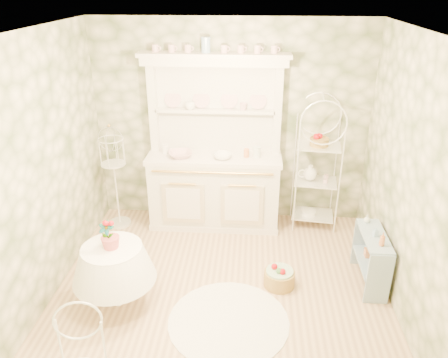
# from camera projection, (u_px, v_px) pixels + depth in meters

# --- Properties ---
(floor) EXTENTS (3.60, 3.60, 0.00)m
(floor) POSITION_uv_depth(u_px,v_px,m) (221.00, 295.00, 4.71)
(floor) COLOR #CFAD84
(floor) RESTS_ON ground
(ceiling) EXTENTS (3.60, 3.60, 0.00)m
(ceiling) POSITION_uv_depth(u_px,v_px,m) (220.00, 33.00, 3.58)
(ceiling) COLOR white
(ceiling) RESTS_ON floor
(wall_left) EXTENTS (3.60, 3.60, 0.00)m
(wall_left) POSITION_uv_depth(u_px,v_px,m) (37.00, 176.00, 4.26)
(wall_left) COLOR beige
(wall_left) RESTS_ON floor
(wall_right) EXTENTS (3.60, 3.60, 0.00)m
(wall_right) POSITION_uv_depth(u_px,v_px,m) (414.00, 188.00, 4.03)
(wall_right) COLOR beige
(wall_right) RESTS_ON floor
(wall_back) EXTENTS (3.60, 3.60, 0.00)m
(wall_back) POSITION_uv_depth(u_px,v_px,m) (231.00, 124.00, 5.77)
(wall_back) COLOR beige
(wall_back) RESTS_ON floor
(wall_front) EXTENTS (3.60, 3.60, 0.00)m
(wall_front) POSITION_uv_depth(u_px,v_px,m) (196.00, 315.00, 2.51)
(wall_front) COLOR beige
(wall_front) RESTS_ON floor
(kitchen_dresser) EXTENTS (1.87, 0.61, 2.29)m
(kitchen_dresser) POSITION_uv_depth(u_px,v_px,m) (214.00, 146.00, 5.62)
(kitchen_dresser) COLOR white
(kitchen_dresser) RESTS_ON floor
(bakers_rack) EXTENTS (0.61, 0.47, 1.82)m
(bakers_rack) POSITION_uv_depth(u_px,v_px,m) (317.00, 163.00, 5.69)
(bakers_rack) COLOR white
(bakers_rack) RESTS_ON floor
(side_shelf) EXTENTS (0.31, 0.70, 0.58)m
(side_shelf) POSITION_uv_depth(u_px,v_px,m) (371.00, 260.00, 4.79)
(side_shelf) COLOR #8FAAC0
(side_shelf) RESTS_ON floor
(round_table) EXTENTS (0.77, 0.77, 0.68)m
(round_table) POSITION_uv_depth(u_px,v_px,m) (115.00, 278.00, 4.43)
(round_table) COLOR white
(round_table) RESTS_ON floor
(birdcage_stand) EXTENTS (0.36, 0.36, 1.40)m
(birdcage_stand) POSITION_uv_depth(u_px,v_px,m) (115.00, 179.00, 5.77)
(birdcage_stand) COLOR white
(birdcage_stand) RESTS_ON floor
(floor_basket) EXTENTS (0.30, 0.30, 0.19)m
(floor_basket) POSITION_uv_depth(u_px,v_px,m) (279.00, 278.00, 4.82)
(floor_basket) COLOR #A78440
(floor_basket) RESTS_ON floor
(lace_rug) EXTENTS (1.59, 1.59, 0.01)m
(lace_rug) POSITION_uv_depth(u_px,v_px,m) (229.00, 321.00, 4.34)
(lace_rug) COLOR white
(lace_rug) RESTS_ON floor
(bowl_floral) EXTENTS (0.38, 0.38, 0.07)m
(bowl_floral) POSITION_uv_depth(u_px,v_px,m) (180.00, 156.00, 5.63)
(bowl_floral) COLOR white
(bowl_floral) RESTS_ON kitchen_dresser
(bowl_white) EXTENTS (0.31, 0.31, 0.07)m
(bowl_white) POSITION_uv_depth(u_px,v_px,m) (223.00, 158.00, 5.57)
(bowl_white) COLOR white
(bowl_white) RESTS_ON kitchen_dresser
(cup_left) EXTENTS (0.16, 0.16, 0.10)m
(cup_left) POSITION_uv_depth(u_px,v_px,m) (190.00, 107.00, 5.56)
(cup_left) COLOR white
(cup_left) RESTS_ON kitchen_dresser
(cup_right) EXTENTS (0.10, 0.10, 0.09)m
(cup_right) POSITION_uv_depth(u_px,v_px,m) (243.00, 108.00, 5.54)
(cup_right) COLOR white
(cup_right) RESTS_ON kitchen_dresser
(potted_geranium) EXTENTS (0.16, 0.12, 0.29)m
(potted_geranium) POSITION_uv_depth(u_px,v_px,m) (107.00, 236.00, 4.20)
(potted_geranium) COLOR #3F7238
(potted_geranium) RESTS_ON round_table
(bottle_amber) EXTENTS (0.07, 0.07, 0.15)m
(bottle_amber) POSITION_uv_depth(u_px,v_px,m) (382.00, 240.00, 4.45)
(bottle_amber) COLOR #CC7541
(bottle_amber) RESTS_ON side_shelf
(bottle_blue) EXTENTS (0.06, 0.06, 0.10)m
(bottle_blue) POSITION_uv_depth(u_px,v_px,m) (375.00, 233.00, 4.63)
(bottle_blue) COLOR #8AAECE
(bottle_blue) RESTS_ON side_shelf
(bottle_glass) EXTENTS (0.08, 0.08, 0.09)m
(bottle_glass) POSITION_uv_depth(u_px,v_px,m) (367.00, 220.00, 4.89)
(bottle_glass) COLOR silver
(bottle_glass) RESTS_ON side_shelf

